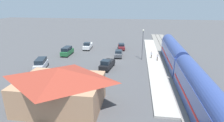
# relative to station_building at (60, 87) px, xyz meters

# --- Properties ---
(ground_plane) EXTENTS (200.00, 200.00, 0.00)m
(ground_plane) POSITION_rel_station_building_xyz_m (-4.00, -22.00, -2.93)
(ground_plane) COLOR #4C4C4F
(railway_track) EXTENTS (4.80, 70.00, 0.30)m
(railway_track) POSITION_rel_station_building_xyz_m (-18.00, -22.00, -2.83)
(railway_track) COLOR gray
(railway_track) RESTS_ON ground
(platform) EXTENTS (3.20, 46.00, 0.30)m
(platform) POSITION_rel_station_building_xyz_m (-14.00, -22.00, -2.78)
(platform) COLOR #B7B2A8
(platform) RESTS_ON ground
(station_building) EXTENTS (11.66, 8.52, 5.65)m
(station_building) POSITION_rel_station_building_xyz_m (0.00, 0.00, 0.00)
(station_building) COLOR tan
(station_building) RESTS_ON ground
(pedestrian_on_platform) EXTENTS (0.36, 0.36, 1.71)m
(pedestrian_on_platform) POSITION_rel_station_building_xyz_m (-14.77, -21.25, -1.65)
(pedestrian_on_platform) COLOR brown
(pedestrian_on_platform) RESTS_ON platform
(pedestrian_waiting_far) EXTENTS (0.36, 0.36, 1.71)m
(pedestrian_waiting_far) POSITION_rel_station_building_xyz_m (-13.50, -23.01, -1.65)
(pedestrian_waiting_far) COLOR brown
(pedestrian_waiting_far) RESTS_ON platform
(pickup_white) EXTENTS (2.21, 5.49, 2.14)m
(pickup_white) POSITION_rel_station_building_xyz_m (4.56, -30.50, -1.90)
(pickup_white) COLOR white
(pickup_white) RESTS_ON ground
(sedan_maroon) EXTENTS (2.50, 4.73, 1.74)m
(sedan_maroon) POSITION_rel_station_building_xyz_m (-5.34, -31.42, -2.05)
(sedan_maroon) COLOR maroon
(sedan_maroon) RESTS_ON ground
(suv_green) EXTENTS (2.01, 4.92, 2.22)m
(suv_green) POSITION_rel_station_building_xyz_m (8.30, -23.50, -1.78)
(suv_green) COLOR #236638
(suv_green) RESTS_ON ground
(suv_silver) EXTENTS (3.02, 5.22, 2.22)m
(suv_silver) POSITION_rel_station_building_xyz_m (10.00, -13.06, -1.78)
(suv_silver) COLOR silver
(suv_silver) RESTS_ON ground
(sedan_charcoal) EXTENTS (2.04, 4.58, 1.74)m
(sedan_charcoal) POSITION_rel_station_building_xyz_m (-5.31, -23.95, -2.05)
(sedan_charcoal) COLOR #47494F
(sedan_charcoal) RESTS_ON ground
(pickup_black) EXTENTS (2.79, 5.64, 2.14)m
(pickup_black) POSITION_rel_station_building_xyz_m (-3.80, -15.16, -1.90)
(pickup_black) COLOR black
(pickup_black) RESTS_ON ground
(light_pole_near_platform) EXTENTS (0.44, 0.44, 7.34)m
(light_pole_near_platform) POSITION_rel_station_building_xyz_m (-11.20, -22.42, 1.73)
(light_pole_near_platform) COLOR #515156
(light_pole_near_platform) RESTS_ON ground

